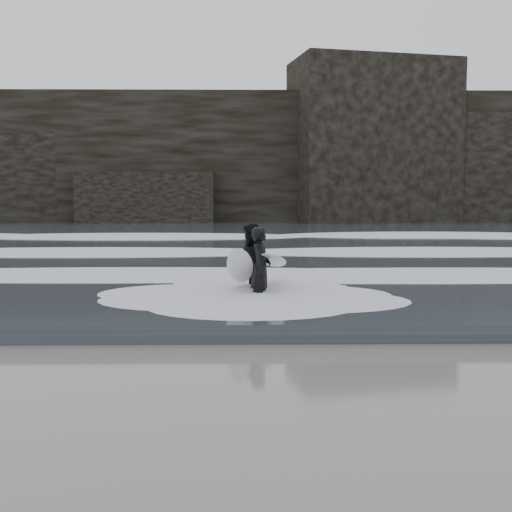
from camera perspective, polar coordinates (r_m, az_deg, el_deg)
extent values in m
plane|color=#866F4F|center=(6.57, 5.28, -13.86)|extent=(120.00, 120.00, 0.00)
cube|color=#31363F|center=(35.23, 0.19, 1.97)|extent=(90.00, 52.00, 0.30)
cube|color=black|center=(52.25, -0.17, 8.35)|extent=(70.00, 9.00, 10.00)
ellipsoid|color=white|center=(15.29, 1.65, -1.34)|extent=(60.00, 3.20, 0.20)
ellipsoid|color=white|center=(22.25, 0.85, 0.77)|extent=(60.00, 4.00, 0.24)
ellipsoid|color=white|center=(31.23, 0.34, 2.10)|extent=(60.00, 4.80, 0.30)
imported|color=black|center=(12.24, 0.44, -1.12)|extent=(0.48, 0.64, 1.59)
ellipsoid|color=white|center=(12.28, -1.43, -0.96)|extent=(0.55, 1.75, 0.92)
imported|color=black|center=(12.98, -0.42, -0.66)|extent=(0.88, 0.97, 1.63)
ellipsoid|color=white|center=(12.99, 1.44, -0.40)|extent=(0.85, 2.11, 0.55)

